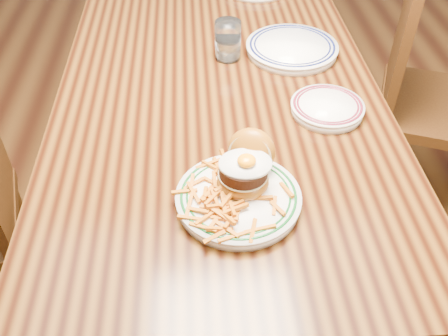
{
  "coord_description": "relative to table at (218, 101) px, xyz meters",
  "views": [
    {
      "loc": [
        -0.06,
        -1.18,
        1.49
      ],
      "look_at": [
        -0.02,
        -0.49,
        0.85
      ],
      "focal_mm": 40.0,
      "sensor_mm": 36.0,
      "label": 1
    }
  ],
  "objects": [
    {
      "name": "floor",
      "position": [
        0.0,
        0.0,
        -0.66
      ],
      "size": [
        6.0,
        6.0,
        0.0
      ],
      "primitive_type": "plane",
      "color": "black",
      "rests_on": "ground"
    },
    {
      "name": "table",
      "position": [
        0.0,
        0.0,
        0.0
      ],
      "size": [
        0.85,
        1.6,
        0.75
      ],
      "color": "black",
      "rests_on": "floor"
    },
    {
      "name": "water_glass",
      "position": [
        0.04,
        0.09,
        0.14
      ],
      "size": [
        0.07,
        0.07,
        0.11
      ],
      "color": "white",
      "rests_on": "table"
    },
    {
      "name": "main_plate",
      "position": [
        0.02,
        -0.48,
        0.12
      ],
      "size": [
        0.25,
        0.27,
        0.12
      ],
      "rotation": [
        0.0,
        0.0,
        -0.38
      ],
      "color": "white",
      "rests_on": "table"
    },
    {
      "name": "chair_right",
      "position": [
        0.75,
        0.24,
        -0.17
      ],
      "size": [
        0.56,
        0.56,
        0.92
      ],
      "rotation": [
        0.0,
        0.0,
        2.77
      ],
      "color": "#3E250D",
      "rests_on": "floor"
    },
    {
      "name": "side_plate",
      "position": [
        0.26,
        -0.19,
        0.1
      ],
      "size": [
        0.18,
        0.18,
        0.03
      ],
      "rotation": [
        0.0,
        0.0,
        0.42
      ],
      "color": "white",
      "rests_on": "table"
    },
    {
      "name": "rear_plate",
      "position": [
        0.22,
        0.1,
        0.1
      ],
      "size": [
        0.27,
        0.27,
        0.03
      ],
      "rotation": [
        0.0,
        0.0,
        0.21
      ],
      "color": "white",
      "rests_on": "table"
    }
  ]
}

